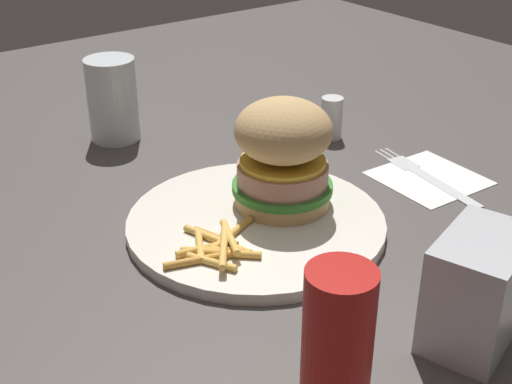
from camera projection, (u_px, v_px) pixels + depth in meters
name	position (u px, v px, depth m)	size (l,w,h in m)	color
ground_plane	(253.00, 248.00, 0.68)	(1.60, 1.60, 0.00)	#47423F
plate	(256.00, 223.00, 0.71)	(0.26, 0.26, 0.01)	silver
sandwich	(283.00, 153.00, 0.71)	(0.10, 0.10, 0.11)	tan
fries_pile	(217.00, 246.00, 0.66)	(0.11, 0.09, 0.01)	gold
napkin	(426.00, 176.00, 0.82)	(0.11, 0.11, 0.00)	white
fork	(425.00, 174.00, 0.82)	(0.04, 0.17, 0.00)	silver
drink_glass	(113.00, 103.00, 0.90)	(0.06, 0.06, 0.11)	silver
napkin_dispenser	(477.00, 290.00, 0.54)	(0.09, 0.06, 0.09)	#B7BABF
ketchup_bottle	(336.00, 366.00, 0.43)	(0.04, 0.04, 0.14)	#B21914
salt_shaker	(332.00, 118.00, 0.91)	(0.03, 0.03, 0.06)	white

